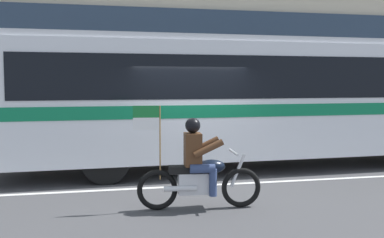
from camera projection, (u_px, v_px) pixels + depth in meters
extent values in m
plane|color=#3D3D3F|center=(190.00, 180.00, 10.29)|extent=(60.00, 60.00, 0.00)
cube|color=#A39E93|center=(157.00, 146.00, 15.25)|extent=(28.00, 3.80, 0.15)
cube|color=silver|center=(197.00, 186.00, 9.71)|extent=(26.60, 0.14, 0.01)
cube|color=#233347|center=(149.00, 27.00, 16.74)|extent=(25.76, 0.10, 1.40)
cube|color=silver|center=(266.00, 99.00, 11.81)|extent=(13.24, 2.96, 2.70)
cube|color=black|center=(266.00, 78.00, 11.77)|extent=(12.19, 2.97, 0.96)
cube|color=#0F7247|center=(266.00, 107.00, 11.83)|extent=(12.98, 2.98, 0.28)
cube|color=#BABCC3|center=(266.00, 44.00, 11.70)|extent=(12.97, 2.82, 0.16)
cylinder|color=black|center=(106.00, 160.00, 9.87)|extent=(1.04, 0.30, 1.04)
torus|color=black|center=(241.00, 187.00, 8.02)|extent=(0.70, 0.16, 0.69)
torus|color=black|center=(157.00, 190.00, 7.84)|extent=(0.70, 0.16, 0.69)
cube|color=silver|center=(197.00, 183.00, 7.92)|extent=(0.66, 0.34, 0.36)
ellipsoid|color=black|center=(211.00, 166.00, 7.93)|extent=(0.50, 0.32, 0.24)
cube|color=black|center=(185.00, 169.00, 7.88)|extent=(0.58, 0.31, 0.12)
cylinder|color=silver|center=(238.00, 170.00, 7.99)|extent=(0.28, 0.08, 0.58)
cylinder|color=silver|center=(233.00, 152.00, 7.96)|extent=(0.10, 0.64, 0.04)
cylinder|color=silver|center=(180.00, 188.00, 7.73)|extent=(0.56, 0.14, 0.09)
cube|color=#4C2D19|center=(193.00, 149.00, 7.87)|extent=(0.31, 0.39, 0.56)
sphere|color=black|center=(193.00, 125.00, 7.83)|extent=(0.26, 0.26, 0.26)
cylinder|color=navy|center=(199.00, 165.00, 8.08)|extent=(0.43, 0.19, 0.15)
cylinder|color=navy|center=(210.00, 178.00, 8.13)|extent=(0.13, 0.13, 0.46)
cylinder|color=navy|center=(202.00, 169.00, 7.73)|extent=(0.43, 0.19, 0.15)
cylinder|color=navy|center=(213.00, 183.00, 7.77)|extent=(0.13, 0.13, 0.46)
cylinder|color=#4C2D19|center=(205.00, 145.00, 8.09)|extent=(0.53, 0.16, 0.32)
cylinder|color=#4C2D19|center=(209.00, 149.00, 7.69)|extent=(0.53, 0.16, 0.32)
cylinder|color=olive|center=(160.00, 143.00, 7.79)|extent=(0.02, 0.02, 1.25)
cube|color=#197233|center=(146.00, 112.00, 7.72)|extent=(0.44, 0.06, 0.20)
cube|color=white|center=(146.00, 124.00, 7.73)|extent=(0.44, 0.06, 0.20)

